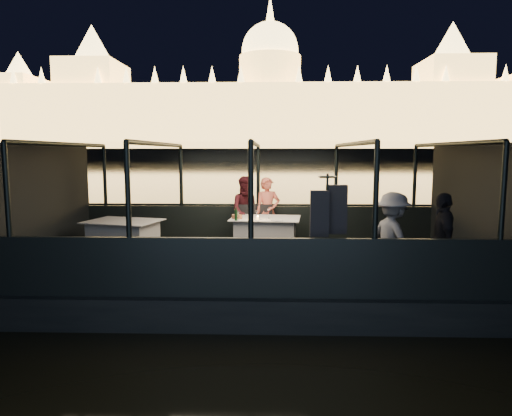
{
  "coord_description": "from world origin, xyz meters",
  "views": [
    {
      "loc": [
        0.28,
        -8.57,
        2.64
      ],
      "look_at": [
        0.0,
        0.4,
        1.55
      ],
      "focal_mm": 32.0,
      "sensor_mm": 36.0,
      "label": 1
    }
  ],
  "objects_px": {
    "dining_table_aft": "(124,238)",
    "chair_port_right": "(262,229)",
    "passenger_stripe": "(393,233)",
    "dining_table_central": "(266,235)",
    "chair_port_left": "(246,229)",
    "wine_bottle": "(236,213)",
    "person_man_maroon": "(247,214)",
    "person_woman_coral": "(268,214)",
    "passenger_dark": "(443,234)",
    "coat_stand": "(326,233)"
  },
  "relations": [
    {
      "from": "passenger_stripe",
      "to": "wine_bottle",
      "type": "distance_m",
      "value": 3.26
    },
    {
      "from": "passenger_dark",
      "to": "wine_bottle",
      "type": "height_order",
      "value": "passenger_dark"
    },
    {
      "from": "passenger_stripe",
      "to": "wine_bottle",
      "type": "height_order",
      "value": "passenger_stripe"
    },
    {
      "from": "chair_port_left",
      "to": "chair_port_right",
      "type": "xyz_separation_m",
      "value": [
        0.37,
        0.0,
        0.0
      ]
    },
    {
      "from": "person_man_maroon",
      "to": "wine_bottle",
      "type": "relative_size",
      "value": 5.83
    },
    {
      "from": "dining_table_aft",
      "to": "coat_stand",
      "type": "xyz_separation_m",
      "value": [
        3.89,
        -2.15,
        0.51
      ]
    },
    {
      "from": "chair_port_right",
      "to": "person_woman_coral",
      "type": "bearing_deg",
      "value": 71.81
    },
    {
      "from": "dining_table_aft",
      "to": "passenger_stripe",
      "type": "distance_m",
      "value": 5.34
    },
    {
      "from": "dining_table_central",
      "to": "chair_port_right",
      "type": "height_order",
      "value": "chair_port_right"
    },
    {
      "from": "coat_stand",
      "to": "passenger_stripe",
      "type": "height_order",
      "value": "coat_stand"
    },
    {
      "from": "chair_port_right",
      "to": "coat_stand",
      "type": "height_order",
      "value": "coat_stand"
    },
    {
      "from": "dining_table_aft",
      "to": "wine_bottle",
      "type": "distance_m",
      "value": 2.38
    },
    {
      "from": "passenger_stripe",
      "to": "passenger_dark",
      "type": "xyz_separation_m",
      "value": [
        0.76,
        -0.1,
        0.0
      ]
    },
    {
      "from": "chair_port_left",
      "to": "wine_bottle",
      "type": "bearing_deg",
      "value": -89.68
    },
    {
      "from": "chair_port_left",
      "to": "person_man_maroon",
      "type": "height_order",
      "value": "person_man_maroon"
    },
    {
      "from": "chair_port_left",
      "to": "person_man_maroon",
      "type": "relative_size",
      "value": 0.6
    },
    {
      "from": "person_man_maroon",
      "to": "passenger_stripe",
      "type": "distance_m",
      "value": 3.91
    },
    {
      "from": "dining_table_central",
      "to": "passenger_stripe",
      "type": "height_order",
      "value": "passenger_stripe"
    },
    {
      "from": "dining_table_central",
      "to": "person_woman_coral",
      "type": "distance_m",
      "value": 0.81
    },
    {
      "from": "coat_stand",
      "to": "passenger_stripe",
      "type": "distance_m",
      "value": 1.16
    },
    {
      "from": "dining_table_aft",
      "to": "passenger_dark",
      "type": "bearing_deg",
      "value": -18.45
    },
    {
      "from": "dining_table_aft",
      "to": "passenger_stripe",
      "type": "xyz_separation_m",
      "value": [
        5.0,
        -1.82,
        0.47
      ]
    },
    {
      "from": "dining_table_aft",
      "to": "chair_port_left",
      "type": "distance_m",
      "value": 2.63
    },
    {
      "from": "chair_port_right",
      "to": "chair_port_left",
      "type": "bearing_deg",
      "value": -174.16
    },
    {
      "from": "passenger_dark",
      "to": "wine_bottle",
      "type": "bearing_deg",
      "value": -110.83
    },
    {
      "from": "person_man_maroon",
      "to": "chair_port_right",
      "type": "bearing_deg",
      "value": -41.98
    },
    {
      "from": "dining_table_central",
      "to": "chair_port_left",
      "type": "distance_m",
      "value": 0.64
    },
    {
      "from": "passenger_stripe",
      "to": "wine_bottle",
      "type": "bearing_deg",
      "value": 30.8
    },
    {
      "from": "coat_stand",
      "to": "person_man_maroon",
      "type": "distance_m",
      "value": 3.61
    },
    {
      "from": "dining_table_aft",
      "to": "chair_port_right",
      "type": "distance_m",
      "value": 2.98
    },
    {
      "from": "chair_port_left",
      "to": "coat_stand",
      "type": "distance_m",
      "value": 3.4
    },
    {
      "from": "coat_stand",
      "to": "person_woman_coral",
      "type": "bearing_deg",
      "value": 105.63
    },
    {
      "from": "person_woman_coral",
      "to": "passenger_stripe",
      "type": "relative_size",
      "value": 1.04
    },
    {
      "from": "chair_port_left",
      "to": "wine_bottle",
      "type": "distance_m",
      "value": 1.0
    },
    {
      "from": "dining_table_central",
      "to": "person_man_maroon",
      "type": "relative_size",
      "value": 0.9
    },
    {
      "from": "dining_table_central",
      "to": "chair_port_right",
      "type": "distance_m",
      "value": 0.46
    },
    {
      "from": "dining_table_central",
      "to": "wine_bottle",
      "type": "xyz_separation_m",
      "value": [
        -0.6,
        -0.42,
        0.53
      ]
    },
    {
      "from": "chair_port_left",
      "to": "dining_table_aft",
      "type": "bearing_deg",
      "value": -149.54
    },
    {
      "from": "dining_table_central",
      "to": "coat_stand",
      "type": "height_order",
      "value": "coat_stand"
    },
    {
      "from": "person_woman_coral",
      "to": "person_man_maroon",
      "type": "distance_m",
      "value": 0.47
    },
    {
      "from": "person_man_maroon",
      "to": "dining_table_aft",
      "type": "bearing_deg",
      "value": -159.03
    },
    {
      "from": "chair_port_right",
      "to": "wine_bottle",
      "type": "bearing_deg",
      "value": -115.02
    },
    {
      "from": "chair_port_right",
      "to": "person_man_maroon",
      "type": "bearing_deg",
      "value": 148.15
    },
    {
      "from": "passenger_stripe",
      "to": "passenger_dark",
      "type": "height_order",
      "value": "passenger_dark"
    },
    {
      "from": "passenger_stripe",
      "to": "wine_bottle",
      "type": "relative_size",
      "value": 5.5
    },
    {
      "from": "dining_table_aft",
      "to": "wine_bottle",
      "type": "bearing_deg",
      "value": 0.84
    },
    {
      "from": "person_man_maroon",
      "to": "wine_bottle",
      "type": "distance_m",
      "value": 1.16
    },
    {
      "from": "chair_port_right",
      "to": "person_man_maroon",
      "type": "relative_size",
      "value": 0.6
    },
    {
      "from": "chair_port_left",
      "to": "coat_stand",
      "type": "height_order",
      "value": "coat_stand"
    },
    {
      "from": "coat_stand",
      "to": "wine_bottle",
      "type": "relative_size",
      "value": 6.61
    }
  ]
}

